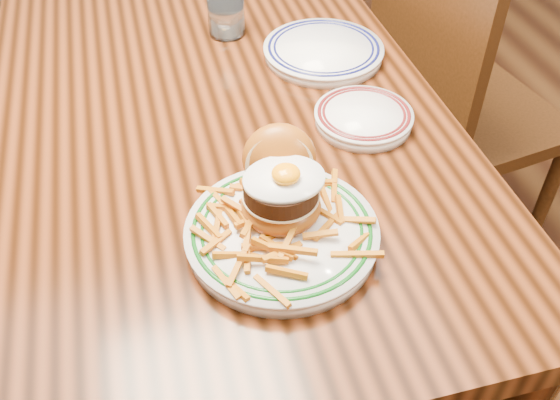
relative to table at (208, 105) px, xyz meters
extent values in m
plane|color=black|center=(0.00, 0.00, -0.66)|extent=(6.00, 6.00, 0.00)
cube|color=black|center=(0.00, 0.00, 0.06)|extent=(0.85, 1.60, 0.05)
cylinder|color=black|center=(-0.36, 0.74, -0.31)|extent=(0.07, 0.07, 0.70)
cylinder|color=black|center=(0.36, 0.74, -0.31)|extent=(0.07, 0.07, 0.70)
cube|color=#3D1F0C|center=(0.71, 0.09, -0.22)|extent=(0.50, 0.50, 0.04)
cube|color=#3D1F0C|center=(0.52, 0.06, 0.03)|extent=(0.10, 0.43, 0.46)
cylinder|color=#3D1F0C|center=(0.87, 0.30, -0.45)|extent=(0.04, 0.04, 0.42)
cylinder|color=#3D1F0C|center=(0.50, 0.24, -0.45)|extent=(0.04, 0.04, 0.42)
cylinder|color=#3D1F0C|center=(0.93, -0.06, -0.45)|extent=(0.04, 0.04, 0.42)
cylinder|color=#3D1F0C|center=(0.56, -0.12, -0.45)|extent=(0.04, 0.04, 0.42)
cylinder|color=white|center=(0.03, -0.51, 0.10)|extent=(0.28, 0.28, 0.02)
cylinder|color=white|center=(0.03, -0.51, 0.11)|extent=(0.29, 0.29, 0.01)
torus|color=#0D4B12|center=(0.03, -0.51, 0.12)|extent=(0.27, 0.27, 0.01)
torus|color=#0D4B12|center=(0.03, -0.51, 0.12)|extent=(0.24, 0.24, 0.01)
ellipsoid|color=#AC5616|center=(0.04, -0.47, 0.13)|extent=(0.12, 0.12, 0.05)
cylinder|color=beige|center=(0.04, -0.47, 0.15)|extent=(0.11, 0.11, 0.00)
cylinder|color=black|center=(0.04, -0.47, 0.17)|extent=(0.11, 0.11, 0.03)
ellipsoid|color=white|center=(0.04, -0.47, 0.18)|extent=(0.12, 0.10, 0.01)
ellipsoid|color=orange|center=(0.05, -0.48, 0.19)|extent=(0.04, 0.04, 0.02)
ellipsoid|color=#AC5616|center=(0.05, -0.40, 0.16)|extent=(0.13, 0.12, 0.13)
cylinder|color=beige|center=(0.05, -0.42, 0.16)|extent=(0.11, 0.06, 0.10)
cylinder|color=white|center=(0.25, -0.26, 0.10)|extent=(0.18, 0.18, 0.02)
cylinder|color=white|center=(0.25, -0.26, 0.11)|extent=(0.18, 0.18, 0.01)
torus|color=#581414|center=(0.25, -0.26, 0.11)|extent=(0.17, 0.17, 0.01)
torus|color=#581414|center=(0.25, -0.26, 0.11)|extent=(0.15, 0.15, 0.01)
cube|color=silver|center=(0.27, -0.25, 0.11)|extent=(0.08, 0.10, 0.00)
cylinder|color=white|center=(0.25, -0.01, 0.10)|extent=(0.25, 0.25, 0.02)
cylinder|color=white|center=(0.25, -0.01, 0.11)|extent=(0.25, 0.25, 0.01)
torus|color=#0E114A|center=(0.25, -0.01, 0.11)|extent=(0.23, 0.23, 0.01)
torus|color=#0E114A|center=(0.25, -0.01, 0.11)|extent=(0.21, 0.21, 0.01)
cylinder|color=white|center=(0.07, 0.14, 0.15)|extent=(0.08, 0.08, 0.12)
cylinder|color=silver|center=(0.07, 0.14, 0.12)|extent=(0.07, 0.07, 0.06)
camera|label=1|loc=(-0.13, -1.12, 0.77)|focal=40.00mm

